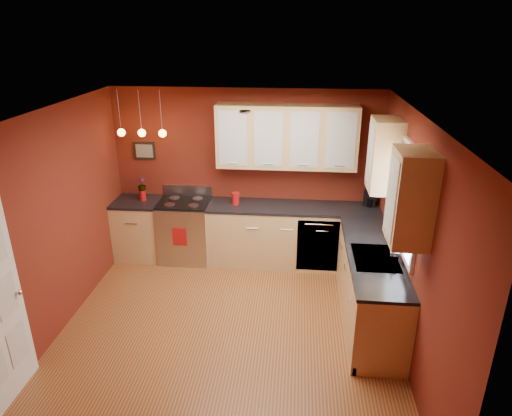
# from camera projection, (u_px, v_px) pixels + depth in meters

# --- Properties ---
(floor) EXTENTS (4.20, 4.20, 0.00)m
(floor) POSITION_uv_depth(u_px,v_px,m) (228.00, 332.00, 5.48)
(floor) COLOR #9A602D
(floor) RESTS_ON ground
(ceiling) EXTENTS (4.00, 4.20, 0.02)m
(ceiling) POSITION_uv_depth(u_px,v_px,m) (221.00, 116.00, 4.50)
(ceiling) COLOR silver
(ceiling) RESTS_ON wall_back
(wall_back) EXTENTS (4.00, 0.02, 2.60)m
(wall_back) POSITION_uv_depth(u_px,v_px,m) (246.00, 175.00, 6.93)
(wall_back) COLOR maroon
(wall_back) RESTS_ON floor
(wall_front) EXTENTS (4.00, 0.02, 2.60)m
(wall_front) POSITION_uv_depth(u_px,v_px,m) (176.00, 369.00, 3.06)
(wall_front) COLOR maroon
(wall_front) RESTS_ON floor
(wall_left) EXTENTS (0.02, 4.20, 2.60)m
(wall_left) POSITION_uv_depth(u_px,v_px,m) (50.00, 227.00, 5.17)
(wall_left) COLOR maroon
(wall_left) RESTS_ON floor
(wall_right) EXTENTS (0.02, 4.20, 2.60)m
(wall_right) POSITION_uv_depth(u_px,v_px,m) (412.00, 242.00, 4.82)
(wall_right) COLOR maroon
(wall_right) RESTS_ON floor
(base_cabinets_back_left) EXTENTS (0.70, 0.60, 0.90)m
(base_cabinets_back_left) POSITION_uv_depth(u_px,v_px,m) (140.00, 230.00, 7.12)
(base_cabinets_back_left) COLOR tan
(base_cabinets_back_left) RESTS_ON floor
(base_cabinets_back_right) EXTENTS (2.54, 0.60, 0.90)m
(base_cabinets_back_right) POSITION_uv_depth(u_px,v_px,m) (292.00, 236.00, 6.91)
(base_cabinets_back_right) COLOR tan
(base_cabinets_back_right) RESTS_ON floor
(base_cabinets_right) EXTENTS (0.60, 2.10, 0.90)m
(base_cabinets_right) POSITION_uv_depth(u_px,v_px,m) (370.00, 287.00, 5.58)
(base_cabinets_right) COLOR tan
(base_cabinets_right) RESTS_ON floor
(counter_back_left) EXTENTS (0.70, 0.62, 0.04)m
(counter_back_left) POSITION_uv_depth(u_px,v_px,m) (137.00, 202.00, 6.94)
(counter_back_left) COLOR black
(counter_back_left) RESTS_ON base_cabinets_back_left
(counter_back_right) EXTENTS (2.54, 0.62, 0.04)m
(counter_back_right) POSITION_uv_depth(u_px,v_px,m) (293.00, 207.00, 6.73)
(counter_back_right) COLOR black
(counter_back_right) RESTS_ON base_cabinets_back_right
(counter_right) EXTENTS (0.62, 2.10, 0.04)m
(counter_right) POSITION_uv_depth(u_px,v_px,m) (373.00, 253.00, 5.40)
(counter_right) COLOR black
(counter_right) RESTS_ON base_cabinets_right
(gas_range) EXTENTS (0.76, 0.64, 1.11)m
(gas_range) POSITION_uv_depth(u_px,v_px,m) (186.00, 230.00, 7.04)
(gas_range) COLOR #B0B1B5
(gas_range) RESTS_ON floor
(dishwasher_front) EXTENTS (0.60, 0.02, 0.80)m
(dishwasher_front) POSITION_uv_depth(u_px,v_px,m) (318.00, 246.00, 6.61)
(dishwasher_front) COLOR #B0B1B5
(dishwasher_front) RESTS_ON base_cabinets_back_right
(sink) EXTENTS (0.50, 0.70, 0.33)m
(sink) POSITION_uv_depth(u_px,v_px,m) (375.00, 260.00, 5.27)
(sink) COLOR #939398
(sink) RESTS_ON counter_right
(window) EXTENTS (0.06, 1.02, 1.22)m
(window) POSITION_uv_depth(u_px,v_px,m) (408.00, 198.00, 4.95)
(window) COLOR white
(window) RESTS_ON wall_right
(upper_cabinets_back) EXTENTS (2.00, 0.35, 0.90)m
(upper_cabinets_back) POSITION_uv_depth(u_px,v_px,m) (287.00, 137.00, 6.47)
(upper_cabinets_back) COLOR tan
(upper_cabinets_back) RESTS_ON wall_back
(upper_cabinets_right) EXTENTS (0.35, 1.95, 0.90)m
(upper_cabinets_right) POSITION_uv_depth(u_px,v_px,m) (396.00, 174.00, 4.89)
(upper_cabinets_right) COLOR tan
(upper_cabinets_right) RESTS_ON wall_right
(wall_picture) EXTENTS (0.32, 0.03, 0.26)m
(wall_picture) POSITION_uv_depth(u_px,v_px,m) (145.00, 151.00, 6.91)
(wall_picture) COLOR black
(wall_picture) RESTS_ON wall_back
(pendant_lights) EXTENTS (0.71, 0.11, 0.66)m
(pendant_lights) POSITION_uv_depth(u_px,v_px,m) (142.00, 132.00, 6.46)
(pendant_lights) COLOR #939398
(pendant_lights) RESTS_ON ceiling
(red_canister) EXTENTS (0.12, 0.12, 0.18)m
(red_canister) POSITION_uv_depth(u_px,v_px,m) (236.00, 199.00, 6.76)
(red_canister) COLOR #A21112
(red_canister) RESTS_ON counter_back_right
(red_vase) EXTENTS (0.10, 0.10, 0.16)m
(red_vase) POSITION_uv_depth(u_px,v_px,m) (143.00, 195.00, 6.92)
(red_vase) COLOR #A21112
(red_vase) RESTS_ON counter_back_left
(flowers) EXTENTS (0.16, 0.16, 0.22)m
(flowers) POSITION_uv_depth(u_px,v_px,m) (142.00, 185.00, 6.86)
(flowers) COLOR #A21112
(flowers) RESTS_ON red_vase
(coffee_maker) EXTENTS (0.21, 0.21, 0.25)m
(coffee_maker) POSITION_uv_depth(u_px,v_px,m) (370.00, 198.00, 6.71)
(coffee_maker) COLOR black
(coffee_maker) RESTS_ON counter_back_right
(soap_pump) EXTENTS (0.11, 0.11, 0.22)m
(soap_pump) POSITION_uv_depth(u_px,v_px,m) (394.00, 254.00, 5.11)
(soap_pump) COLOR silver
(soap_pump) RESTS_ON counter_right
(dish_towel) EXTENTS (0.21, 0.01, 0.28)m
(dish_towel) POSITION_uv_depth(u_px,v_px,m) (179.00, 237.00, 6.72)
(dish_towel) COLOR #A21112
(dish_towel) RESTS_ON gas_range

